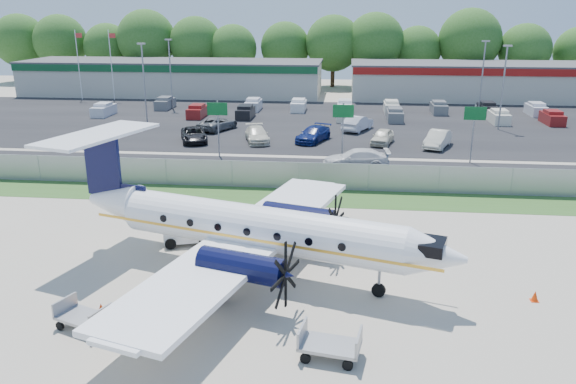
# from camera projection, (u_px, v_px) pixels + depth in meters

# --- Properties ---
(ground) EXTENTS (170.00, 170.00, 0.00)m
(ground) POSITION_uv_depth(u_px,v_px,m) (275.00, 272.00, 27.96)
(ground) COLOR #AFA694
(ground) RESTS_ON ground
(grass_verge) EXTENTS (170.00, 4.00, 0.02)m
(grass_verge) POSITION_uv_depth(u_px,v_px,m) (297.00, 197.00, 39.32)
(grass_verge) COLOR #2D561E
(grass_verge) RESTS_ON ground
(access_road) EXTENTS (170.00, 8.00, 0.02)m
(access_road) POSITION_uv_depth(u_px,v_px,m) (305.00, 170.00, 45.95)
(access_road) COLOR black
(access_road) RESTS_ON ground
(parking_lot) EXTENTS (170.00, 32.00, 0.02)m
(parking_lot) POSITION_uv_depth(u_px,v_px,m) (318.00, 123.00, 65.83)
(parking_lot) COLOR black
(parking_lot) RESTS_ON ground
(perimeter_fence) EXTENTS (120.00, 0.06, 1.99)m
(perimeter_fence) POSITION_uv_depth(u_px,v_px,m) (299.00, 176.00, 40.91)
(perimeter_fence) COLOR gray
(perimeter_fence) RESTS_ON ground
(building_west) EXTENTS (46.40, 12.40, 5.24)m
(building_west) POSITION_uv_depth(u_px,v_px,m) (174.00, 77.00, 88.23)
(building_west) COLOR beige
(building_west) RESTS_ON ground
(building_east) EXTENTS (44.40, 12.40, 5.24)m
(building_east) POSITION_uv_depth(u_px,v_px,m) (501.00, 81.00, 83.27)
(building_east) COLOR beige
(building_east) RESTS_ON ground
(sign_left) EXTENTS (1.80, 0.26, 5.00)m
(sign_left) POSITION_uv_depth(u_px,v_px,m) (218.00, 117.00, 49.34)
(sign_left) COLOR gray
(sign_left) RESTS_ON ground
(sign_mid) EXTENTS (1.80, 0.26, 5.00)m
(sign_mid) POSITION_uv_depth(u_px,v_px,m) (343.00, 119.00, 48.25)
(sign_mid) COLOR gray
(sign_mid) RESTS_ON ground
(sign_right) EXTENTS (1.80, 0.26, 5.00)m
(sign_right) POSITION_uv_depth(u_px,v_px,m) (474.00, 121.00, 47.16)
(sign_right) COLOR gray
(sign_right) RESTS_ON ground
(flagpole_west) EXTENTS (1.06, 0.12, 10.00)m
(flagpole_west) POSITION_uv_depth(u_px,v_px,m) (79.00, 61.00, 81.88)
(flagpole_west) COLOR white
(flagpole_west) RESTS_ON ground
(flagpole_east) EXTENTS (1.06, 0.12, 10.00)m
(flagpole_east) POSITION_uv_depth(u_px,v_px,m) (111.00, 61.00, 81.39)
(flagpole_east) COLOR white
(flagpole_east) RESTS_ON ground
(light_pole_nw) EXTENTS (0.90, 0.35, 9.09)m
(light_pole_nw) POSITION_uv_depth(u_px,v_px,m) (144.00, 78.00, 64.33)
(light_pole_nw) COLOR gray
(light_pole_nw) RESTS_ON ground
(light_pole_ne) EXTENTS (0.90, 0.35, 9.09)m
(light_pole_ne) POSITION_uv_depth(u_px,v_px,m) (503.00, 82.00, 60.36)
(light_pole_ne) COLOR gray
(light_pole_ne) RESTS_ON ground
(light_pole_sw) EXTENTS (0.90, 0.35, 9.09)m
(light_pole_sw) POSITION_uv_depth(u_px,v_px,m) (170.00, 69.00, 73.80)
(light_pole_sw) COLOR gray
(light_pole_sw) RESTS_ON ground
(light_pole_se) EXTENTS (0.90, 0.35, 9.09)m
(light_pole_se) POSITION_uv_depth(u_px,v_px,m) (483.00, 72.00, 69.83)
(light_pole_se) COLOR gray
(light_pole_se) RESTS_ON ground
(tree_line) EXTENTS (112.00, 6.00, 14.00)m
(tree_line) POSITION_uv_depth(u_px,v_px,m) (328.00, 87.00, 98.04)
(tree_line) COLOR #285719
(tree_line) RESTS_ON ground
(aircraft) EXTENTS (20.77, 20.27, 6.35)m
(aircraft) POSITION_uv_depth(u_px,v_px,m) (252.00, 227.00, 27.18)
(aircraft) COLOR white
(aircraft) RESTS_ON ground
(pushback_tug) EXTENTS (2.91, 2.49, 1.38)m
(pushback_tug) POSITION_uv_depth(u_px,v_px,m) (189.00, 231.00, 31.46)
(pushback_tug) COLOR white
(pushback_tug) RESTS_ON ground
(baggage_cart_near) EXTENTS (2.43, 1.94, 1.11)m
(baggage_cart_near) POSITION_uv_depth(u_px,v_px,m) (83.00, 317.00, 22.90)
(baggage_cart_near) COLOR gray
(baggage_cart_near) RESTS_ON ground
(baggage_cart_far) EXTENTS (2.45, 1.71, 1.18)m
(baggage_cart_far) POSITION_uv_depth(u_px,v_px,m) (330.00, 344.00, 20.93)
(baggage_cart_far) COLOR gray
(baggage_cart_far) RESTS_ON ground
(cone_nose) EXTENTS (0.35, 0.35, 0.50)m
(cone_nose) POSITION_uv_depth(u_px,v_px,m) (535.00, 296.00, 25.12)
(cone_nose) COLOR #EB3807
(cone_nose) RESTS_ON ground
(cone_port_wing) EXTENTS (0.38, 0.38, 0.54)m
(cone_port_wing) POSITION_uv_depth(u_px,v_px,m) (101.00, 309.00, 23.98)
(cone_port_wing) COLOR #EB3807
(cone_port_wing) RESTS_ON ground
(cone_starboard_wing) EXTENTS (0.42, 0.42, 0.60)m
(cone_starboard_wing) POSITION_uv_depth(u_px,v_px,m) (223.00, 211.00, 35.75)
(cone_starboard_wing) COLOR #EB3807
(cone_starboard_wing) RESTS_ON ground
(road_car_west) EXTENTS (4.43, 2.53, 1.38)m
(road_car_west) POSITION_uv_depth(u_px,v_px,m) (100.00, 172.00, 45.49)
(road_car_west) COLOR navy
(road_car_west) RESTS_ON ground
(road_car_mid) EXTENTS (5.65, 2.68, 1.59)m
(road_car_mid) POSITION_uv_depth(u_px,v_px,m) (356.00, 168.00, 46.72)
(road_car_mid) COLOR silver
(road_car_mid) RESTS_ON ground
(parked_car_a) EXTENTS (3.95, 5.69, 1.44)m
(parked_car_a) POSITION_uv_depth(u_px,v_px,m) (194.00, 142.00, 56.18)
(parked_car_a) COLOR black
(parked_car_a) RESTS_ON ground
(parked_car_b) EXTENTS (3.42, 5.55, 1.50)m
(parked_car_b) POSITION_uv_depth(u_px,v_px,m) (257.00, 142.00, 56.05)
(parked_car_b) COLOR beige
(parked_car_b) RESTS_ON ground
(parked_car_c) EXTENTS (3.82, 5.61, 1.51)m
(parked_car_c) POSITION_uv_depth(u_px,v_px,m) (313.00, 142.00, 56.25)
(parked_car_c) COLOR navy
(parked_car_c) RESTS_ON ground
(parked_car_d) EXTENTS (2.80, 4.62, 1.47)m
(parked_car_d) POSITION_uv_depth(u_px,v_px,m) (382.00, 144.00, 55.21)
(parked_car_d) COLOR beige
(parked_car_d) RESTS_ON ground
(parked_car_e) EXTENTS (3.38, 5.19, 1.62)m
(parked_car_e) POSITION_uv_depth(u_px,v_px,m) (437.00, 147.00, 53.86)
(parked_car_e) COLOR beige
(parked_car_e) RESTS_ON ground
(parked_car_f) EXTENTS (4.33, 5.80, 1.46)m
(parked_car_f) POSITION_uv_depth(u_px,v_px,m) (218.00, 130.00, 61.75)
(parked_car_f) COLOR #595B5E
(parked_car_f) RESTS_ON ground
(parked_car_g) EXTENTS (3.64, 5.28, 1.65)m
(parked_car_g) POSITION_uv_depth(u_px,v_px,m) (357.00, 131.00, 61.50)
(parked_car_g) COLOR silver
(parked_car_g) RESTS_ON ground
(far_parking_rows) EXTENTS (56.00, 10.00, 1.60)m
(far_parking_rows) POSITION_uv_depth(u_px,v_px,m) (320.00, 115.00, 70.57)
(far_parking_rows) COLOR gray
(far_parking_rows) RESTS_ON ground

